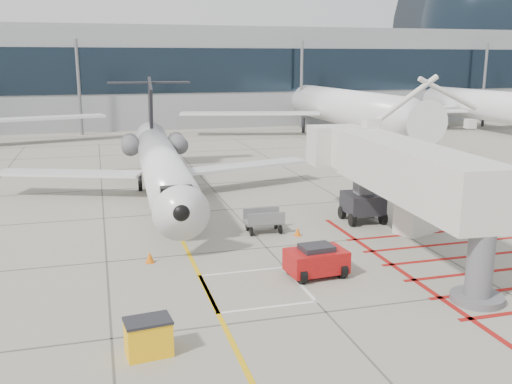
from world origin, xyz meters
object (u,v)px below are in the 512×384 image
object	(u,v)px
pushback_tug	(316,260)
spill_bin	(148,337)
regional_jet	(163,148)
jet_bridge	(410,182)

from	to	relation	value
pushback_tug	spill_bin	distance (m)	9.37
regional_jet	pushback_tug	size ratio (longest dim) A/B	11.37
regional_jet	spill_bin	world-z (taller)	regional_jet
jet_bridge	spill_bin	world-z (taller)	jet_bridge
jet_bridge	regional_jet	bearing A→B (deg)	133.90
regional_jet	pushback_tug	distance (m)	15.44
pushback_tug	spill_bin	world-z (taller)	pushback_tug
jet_bridge	spill_bin	xyz separation A→B (m)	(-13.43, -6.93, -2.98)
jet_bridge	spill_bin	distance (m)	15.40
spill_bin	regional_jet	bearing A→B (deg)	75.31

